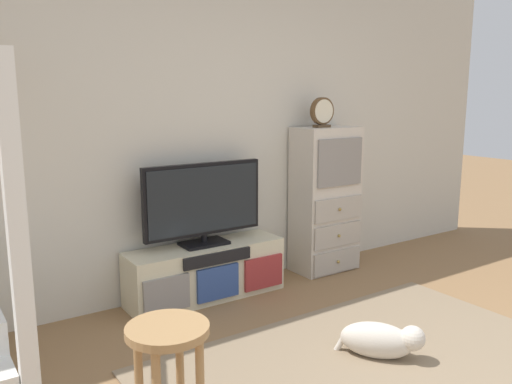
{
  "coord_description": "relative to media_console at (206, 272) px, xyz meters",
  "views": [
    {
      "loc": [
        -2.15,
        -1.27,
        1.59
      ],
      "look_at": [
        -0.03,
        1.89,
        0.87
      ],
      "focal_mm": 36.71,
      "sensor_mm": 36.0,
      "label": 1
    }
  ],
  "objects": [
    {
      "name": "back_wall",
      "position": [
        0.3,
        0.27,
        1.14
      ],
      "size": [
        6.4,
        0.12,
        2.7
      ],
      "primitive_type": "cube",
      "color": "beige",
      "rests_on": "ground_plane"
    },
    {
      "name": "side_cabinet",
      "position": [
        1.23,
        0.01,
        0.43
      ],
      "size": [
        0.58,
        0.38,
        1.3
      ],
      "color": "beige",
      "rests_on": "ground_plane"
    },
    {
      "name": "media_console",
      "position": [
        0.0,
        0.0,
        0.0
      ],
      "size": [
        1.26,
        0.38,
        0.43
      ],
      "color": "beige",
      "rests_on": "ground_plane"
    },
    {
      "name": "bar_stool_near",
      "position": [
        -1.06,
        -1.63,
        0.29
      ],
      "size": [
        0.34,
        0.34,
        0.67
      ],
      "color": "#A37A4C",
      "rests_on": "ground_plane"
    },
    {
      "name": "television",
      "position": [
        -0.0,
        0.02,
        0.56
      ],
      "size": [
        0.98,
        0.22,
        0.64
      ],
      "color": "black",
      "rests_on": "media_console"
    },
    {
      "name": "desk_clock",
      "position": [
        1.15,
        -0.0,
        1.21
      ],
      "size": [
        0.23,
        0.08,
        0.26
      ],
      "color": "#4C3823",
      "rests_on": "side_cabinet"
    },
    {
      "name": "area_rug",
      "position": [
        0.3,
        -1.59,
        -0.21
      ],
      "size": [
        2.6,
        1.8,
        0.01
      ],
      "primitive_type": "cube",
      "color": "#847056",
      "rests_on": "ground_plane"
    },
    {
      "name": "dog",
      "position": [
        0.42,
        -1.43,
        -0.1
      ],
      "size": [
        0.43,
        0.47,
        0.23
      ],
      "color": "beige",
      "rests_on": "ground_plane"
    }
  ]
}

